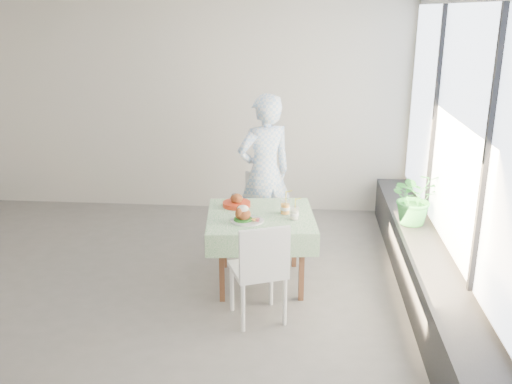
# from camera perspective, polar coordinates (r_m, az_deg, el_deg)

# --- Properties ---
(floor) EXTENTS (6.00, 6.00, 0.00)m
(floor) POSITION_cam_1_polar(r_m,az_deg,el_deg) (6.00, -11.28, -9.19)
(floor) COLOR #5B5856
(floor) RESTS_ON ground
(wall_back) EXTENTS (6.00, 0.02, 2.80)m
(wall_back) POSITION_cam_1_polar(r_m,az_deg,el_deg) (7.89, -6.91, 8.29)
(wall_back) COLOR beige
(wall_back) RESTS_ON ground
(wall_right) EXTENTS (0.02, 5.00, 2.80)m
(wall_right) POSITION_cam_1_polar(r_m,az_deg,el_deg) (5.45, 19.64, 3.10)
(wall_right) COLOR beige
(wall_right) RESTS_ON ground
(window_pane) EXTENTS (0.01, 4.80, 2.18)m
(window_pane) POSITION_cam_1_polar(r_m,az_deg,el_deg) (5.39, 19.60, 5.68)
(window_pane) COLOR #D1E0F9
(window_pane) RESTS_ON ground
(window_ledge) EXTENTS (0.40, 4.80, 0.50)m
(window_ledge) POSITION_cam_1_polar(r_m,az_deg,el_deg) (5.79, 16.52, -7.89)
(window_ledge) COLOR black
(window_ledge) RESTS_ON ground
(cafe_table) EXTENTS (1.15, 1.15, 0.74)m
(cafe_table) POSITION_cam_1_polar(r_m,az_deg,el_deg) (5.77, 0.45, -4.92)
(cafe_table) COLOR brown
(cafe_table) RESTS_ON ground
(chair_far) EXTENTS (0.49, 0.49, 0.89)m
(chair_far) POSITION_cam_1_polar(r_m,az_deg,el_deg) (6.59, 0.30, -3.66)
(chair_far) COLOR white
(chair_far) RESTS_ON ground
(chair_near) EXTENTS (0.58, 0.58, 0.95)m
(chair_near) POSITION_cam_1_polar(r_m,az_deg,el_deg) (5.19, 0.23, -9.71)
(chair_near) COLOR white
(chair_near) RESTS_ON ground
(diner) EXTENTS (0.79, 0.72, 1.82)m
(diner) POSITION_cam_1_polar(r_m,az_deg,el_deg) (6.47, 0.86, 1.85)
(diner) COLOR #90B6E6
(diner) RESTS_ON ground
(main_dish) EXTENTS (0.33, 0.33, 0.17)m
(main_dish) POSITION_cam_1_polar(r_m,az_deg,el_deg) (5.46, -1.13, -2.46)
(main_dish) COLOR white
(main_dish) RESTS_ON cafe_table
(juice_cup_orange) EXTENTS (0.10, 0.10, 0.28)m
(juice_cup_orange) POSITION_cam_1_polar(r_m,az_deg,el_deg) (5.68, 2.93, -1.56)
(juice_cup_orange) COLOR white
(juice_cup_orange) RESTS_ON cafe_table
(juice_cup_lemonade) EXTENTS (0.09, 0.09, 0.25)m
(juice_cup_lemonade) POSITION_cam_1_polar(r_m,az_deg,el_deg) (5.54, 3.86, -2.16)
(juice_cup_lemonade) COLOR white
(juice_cup_lemonade) RESTS_ON cafe_table
(second_dish) EXTENTS (0.29, 0.29, 0.14)m
(second_dish) POSITION_cam_1_polar(r_m,az_deg,el_deg) (5.90, -1.96, -1.06)
(second_dish) COLOR #B62C12
(second_dish) RESTS_ON cafe_table
(potted_plant) EXTENTS (0.61, 0.56, 0.59)m
(potted_plant) POSITION_cam_1_polar(r_m,az_deg,el_deg) (6.25, 15.66, -0.51)
(potted_plant) COLOR #2B8238
(potted_plant) RESTS_ON window_ledge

